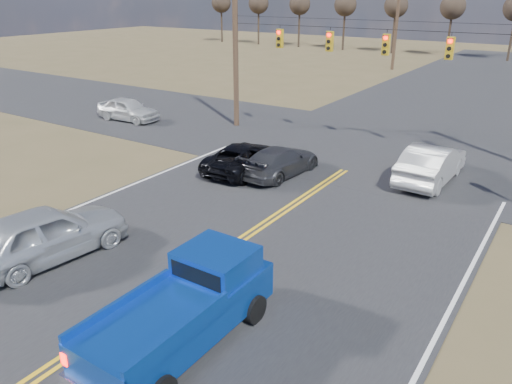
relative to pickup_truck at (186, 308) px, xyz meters
The scene contains 12 objects.
ground 2.27m from the pickup_truck, 156.87° to the right, with size 160.00×160.00×0.00m, color brown.
road_main 9.43m from the pickup_truck, 101.68° to the left, with size 14.00×120.00×0.02m, color #28282B.
road_cross 17.32m from the pickup_truck, 96.31° to the left, with size 120.00×12.00×0.02m, color #28282B.
signal_gantry 17.53m from the pickup_truck, 94.71° to the left, with size 19.60×4.83×10.00m.
utility_poles 16.85m from the pickup_truck, 96.70° to the left, with size 19.60×58.32×10.00m.
treeline 26.65m from the pickup_truck, 94.16° to the left, with size 87.00×117.80×7.40m.
pickup_truck is the anchor object (origin of this frame).
silver_suv 6.22m from the pickup_truck, behind, with size 2.03×5.04×1.72m, color #AFB2B7.
black_suv 12.11m from the pickup_truck, 118.55° to the left, with size 2.15×4.66×1.30m, color black.
white_car_queue 14.10m from the pickup_truck, 82.94° to the left, with size 1.73×4.97×1.64m, color #B9B9B9.
dgrey_car_queue 11.85m from the pickup_truck, 110.32° to the left, with size 1.81×4.46×1.29m, color #36363B.
cross_car_west 22.61m from the pickup_truck, 140.36° to the left, with size 4.22×1.70×1.44m, color silver.
Camera 1 is at (8.61, -6.36, 7.76)m, focal length 35.00 mm.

